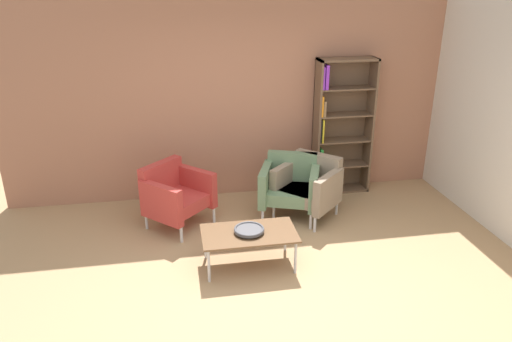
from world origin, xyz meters
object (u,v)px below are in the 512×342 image
at_px(bookshelf_tall, 339,128).
at_px(coffee_table_low, 249,235).
at_px(armchair_near_window, 290,185).
at_px(decorative_bowl, 249,230).
at_px(armchair_by_bookshelf, 175,194).
at_px(armchair_spare_guest, 309,185).

bearing_deg(bookshelf_tall, coffee_table_low, -131.46).
distance_m(bookshelf_tall, armchair_near_window, 1.19).
height_order(bookshelf_tall, decorative_bowl, bookshelf_tall).
relative_size(coffee_table_low, armchair_by_bookshelf, 1.05).
bearing_deg(decorative_bowl, armchair_spare_guest, 47.84).
relative_size(coffee_table_low, decorative_bowl, 3.12).
bearing_deg(bookshelf_tall, decorative_bowl, -131.46).
distance_m(decorative_bowl, armchair_near_window, 1.31).
bearing_deg(armchair_near_window, armchair_by_bookshelf, -159.31).
relative_size(decorative_bowl, armchair_spare_guest, 0.34).
xyz_separation_m(bookshelf_tall, armchair_near_window, (-0.84, -0.66, -0.52)).
height_order(decorative_bowl, armchair_spare_guest, armchair_spare_guest).
height_order(decorative_bowl, armchair_by_bookshelf, armchair_by_bookshelf).
xyz_separation_m(coffee_table_low, decorative_bowl, (-0.00, 0.00, 0.07)).
height_order(bookshelf_tall, armchair_near_window, bookshelf_tall).
bearing_deg(decorative_bowl, coffee_table_low, -75.96).
bearing_deg(armchair_near_window, coffee_table_low, -103.08).
height_order(coffee_table_low, armchair_by_bookshelf, armchair_by_bookshelf).
bearing_deg(armchair_spare_guest, coffee_table_low, -86.55).
bearing_deg(coffee_table_low, armchair_by_bookshelf, 124.60).
bearing_deg(armchair_by_bookshelf, armchair_near_window, -44.58).
height_order(armchair_by_bookshelf, armchair_near_window, same).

